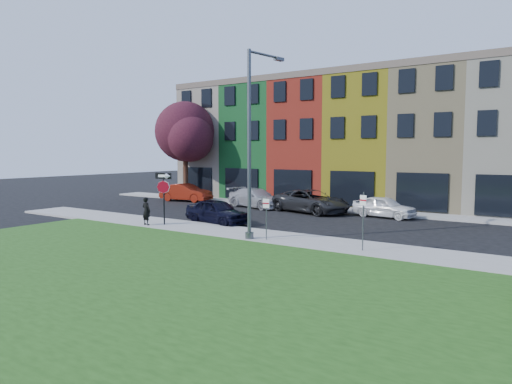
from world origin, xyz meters
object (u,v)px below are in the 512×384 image
Objects in this scene: street_lamp at (252,145)px; stop_sign at (163,188)px; man at (146,211)px; sedan_near at (217,211)px.

stop_sign is at bearing -175.56° from street_lamp.
stop_sign reaches higher than man.
man is 8.01m from street_lamp.
sedan_near is (1.81, 2.50, -1.48)m from stop_sign.
sedan_near is at bearing -127.19° from man.
street_lamp is at bearing -177.25° from man.
street_lamp is at bearing -114.79° from sedan_near.
stop_sign is 1.62m from man.
stop_sign is 0.33× the size of street_lamp.
stop_sign reaches higher than sedan_near.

